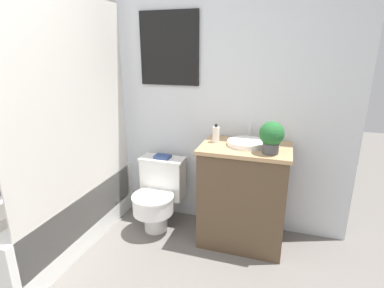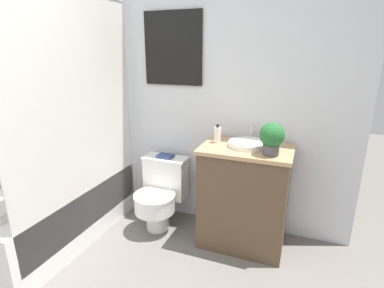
{
  "view_description": "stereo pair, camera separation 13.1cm",
  "coord_description": "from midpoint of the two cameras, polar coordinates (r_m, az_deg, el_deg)",
  "views": [
    {
      "loc": [
        0.97,
        -0.59,
        1.57
      ],
      "look_at": [
        0.31,
        1.47,
        0.89
      ],
      "focal_mm": 28.0,
      "sensor_mm": 36.0,
      "label": 1
    },
    {
      "loc": [
        1.09,
        -0.55,
        1.57
      ],
      "look_at": [
        0.31,
        1.47,
        0.89
      ],
      "focal_mm": 28.0,
      "sensor_mm": 36.0,
      "label": 2
    }
  ],
  "objects": [
    {
      "name": "wall_back",
      "position": [
        2.73,
        -1.06,
        10.89
      ],
      "size": [
        3.09,
        0.07,
        2.5
      ],
      "color": "silver",
      "rests_on": "ground_plane"
    },
    {
      "name": "sink",
      "position": [
        2.38,
        12.09,
        0.02
      ],
      "size": [
        0.3,
        0.33,
        0.13
      ],
      "color": "white",
      "rests_on": "vanity"
    },
    {
      "name": "potted_plant",
      "position": [
        2.2,
        16.62,
        1.22
      ],
      "size": [
        0.18,
        0.18,
        0.24
      ],
      "color": "#4C4C51",
      "rests_on": "vanity"
    },
    {
      "name": "book_on_tank",
      "position": [
        2.75,
        -3.75,
        -2.31
      ],
      "size": [
        0.14,
        0.11,
        0.02
      ],
      "color": "#33477F",
      "rests_on": "toilet"
    },
    {
      "name": "toilet",
      "position": [
        2.78,
        -4.61,
        -9.07
      ],
      "size": [
        0.41,
        0.52,
        0.63
      ],
      "color": "white",
      "rests_on": "ground_plane"
    },
    {
      "name": "soap_bottle",
      "position": [
        2.43,
        6.39,
        1.75
      ],
      "size": [
        0.06,
        0.06,
        0.15
      ],
      "color": "silver",
      "rests_on": "vanity"
    },
    {
      "name": "vanity",
      "position": [
        2.53,
        11.36,
        -9.78
      ],
      "size": [
        0.7,
        0.49,
        0.85
      ],
      "color": "brown",
      "rests_on": "ground_plane"
    },
    {
      "name": "shower_area",
      "position": [
        2.8,
        -21.83,
        -10.86
      ],
      "size": [
        0.56,
        1.46,
        1.98
      ],
      "color": "white",
      "rests_on": "ground_plane"
    }
  ]
}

